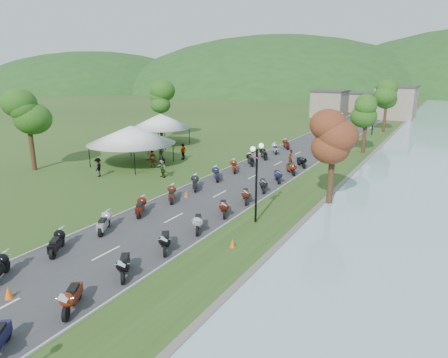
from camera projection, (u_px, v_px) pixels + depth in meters
The scene contains 13 objects.
road at pixel (298, 153), 46.38m from camera, with size 7.00×120.00×0.02m, color #3A3A3D.
hills_backdrop at pixel (419, 90), 180.18m from camera, with size 360.00×120.00×76.00m, color #285621, non-canonical shape.
far_building at pixel (362, 103), 84.30m from camera, with size 18.00×16.00×5.00m, color gray.
moto_row_left at pixel (184, 189), 30.89m from camera, with size 2.60×45.42×1.10m, color #331411, non-canonical shape.
moto_row_right at pixel (224, 207), 26.73m from camera, with size 2.60×33.78×1.10m, color #331411, non-canonical shape.
vendor_tent_main at pixel (132, 145), 40.46m from camera, with size 5.92×5.92×4.00m, color white, non-canonical shape.
vendor_tent_side at pixel (161, 129), 51.07m from camera, with size 5.18×5.18×4.00m, color white, non-canonical shape.
tree_park_left at pixel (29, 124), 37.65m from camera, with size 3.20×3.20×8.89m, color #2E661B, non-canonical shape.
tree_lakeside at pixel (333, 151), 28.25m from camera, with size 2.78×2.78×7.73m, color #2E661B, non-canonical shape.
pedestrian_a at pixel (153, 167), 39.81m from camera, with size 0.62×0.45×1.70m, color slate.
pedestrian_b at pixel (161, 159), 43.60m from camera, with size 0.85×0.47×1.75m, color slate.
pedestrian_c at pixel (99, 176), 36.45m from camera, with size 1.11×0.46×1.72m, color slate.
traffic_cone_near at pixel (8, 293), 17.04m from camera, with size 0.36×0.36×0.56m, color #F2590C.
Camera 1 is at (15.12, -3.76, 9.53)m, focal length 32.00 mm.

